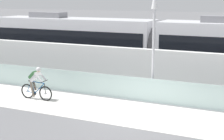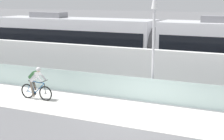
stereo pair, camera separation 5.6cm
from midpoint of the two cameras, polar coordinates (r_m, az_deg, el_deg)
The scene contains 9 objects.
ground_plane at distance 14.76m, azimuth 4.31°, elevation -7.25°, with size 200.00×200.00×0.00m, color slate.
bike_path_deck at distance 14.76m, azimuth 4.31°, elevation -7.23°, with size 32.00×3.20×0.01m, color silver.
glass_parapet at distance 16.27m, azimuth 6.55°, elevation -3.38°, with size 32.00×0.05×1.13m, color #ADC6C1.
concrete_barrier_wall at distance 17.82m, azimuth 8.35°, elevation -0.27°, with size 32.00×0.36×2.22m, color silver.
tram_rail_near at distance 20.41m, azimuth 10.16°, elevation -1.95°, with size 32.00×0.08×0.01m, color #595654.
tram_rail_far at distance 21.77m, azimuth 11.09°, elevation -1.11°, with size 32.00×0.08×0.01m, color #595654.
tram at distance 21.08m, azimuth 7.29°, elevation 3.82°, with size 22.56×2.54×3.81m.
cyclist_on_bike at distance 16.92m, azimuth -12.49°, elevation -2.16°, with size 1.77×0.58×1.61m.
lamp_post_antenna at distance 16.09m, azimuth 6.77°, elevation 6.33°, with size 0.28×0.28×5.20m.
Camera 1 is at (4.64, -13.15, 4.86)m, focal length 55.72 mm.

